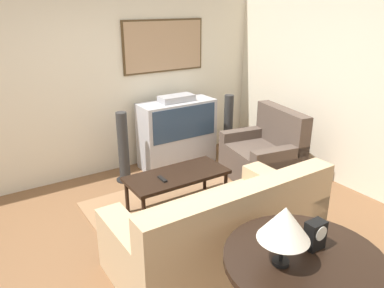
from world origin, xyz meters
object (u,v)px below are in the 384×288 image
table_lamp (284,224)px  armchair (264,156)px  console_table (305,267)px  coffee_table (177,177)px  mantel_clock (315,235)px  speaker_tower_right (228,127)px  tv (177,133)px  couch (220,232)px  speaker_tower_left (123,149)px

table_lamp → armchair: bearing=48.3°
console_table → coffee_table: bearing=82.2°
console_table → mantel_clock: mantel_clock is taller
armchair → speaker_tower_right: bearing=-177.9°
console_table → tv: bearing=73.4°
tv → console_table: bearing=-106.6°
armchair → coffee_table: armchair is taller
table_lamp → speaker_tower_right: (2.04, 3.12, -0.60)m
tv → mantel_clock: tv is taller
tv → mantel_clock: bearing=-104.7°
couch → speaker_tower_right: speaker_tower_right is taller
mantel_clock → speaker_tower_left: bearing=91.1°
table_lamp → speaker_tower_right: size_ratio=0.42×
speaker_tower_right → coffee_table: bearing=-146.3°
tv → couch: size_ratio=0.58×
speaker_tower_left → console_table: bearing=-91.3°
mantel_clock → coffee_table: bearing=85.6°
armchair → coffee_table: 1.45m
console_table → table_lamp: 0.41m
table_lamp → speaker_tower_left: size_ratio=0.42×
tv → coffee_table: (-0.68, -1.14, -0.09)m
speaker_tower_right → table_lamp: bearing=-123.2°
tv → console_table: size_ratio=1.07×
tv → table_lamp: table_lamp is taller
mantel_clock → speaker_tower_left: speaker_tower_left is taller
couch → console_table: couch is taller
couch → table_lamp: bearing=73.1°
speaker_tower_right → mantel_clock: bearing=-119.1°
table_lamp → speaker_tower_right: bearing=56.8°
couch → speaker_tower_right: bearing=-130.1°
tv → speaker_tower_right: (0.90, -0.09, -0.04)m
tv → speaker_tower_left: bearing=-174.5°
couch → speaker_tower_left: speaker_tower_left is taller
tv → speaker_tower_right: 0.90m
tv → speaker_tower_right: tv is taller
speaker_tower_left → couch: bearing=-88.6°
coffee_table → mantel_clock: (-0.16, -2.07, 0.46)m
couch → tv: bearing=-111.6°
armchair → mantel_clock: size_ratio=5.57×
mantel_clock → couch: bearing=90.4°
coffee_table → speaker_tower_left: speaker_tower_left is taller
armchair → speaker_tower_right: (0.13, 0.97, 0.14)m
coffee_table → mantel_clock: 2.13m
couch → console_table: bearing=82.9°
armchair → table_lamp: size_ratio=2.73×
tv → armchair: (0.77, -1.06, -0.19)m
coffee_table → table_lamp: bearing=-102.7°
console_table → table_lamp: (-0.18, 0.05, 0.36)m
speaker_tower_left → tv: bearing=5.5°
armchair → mantel_clock: bearing=-27.1°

